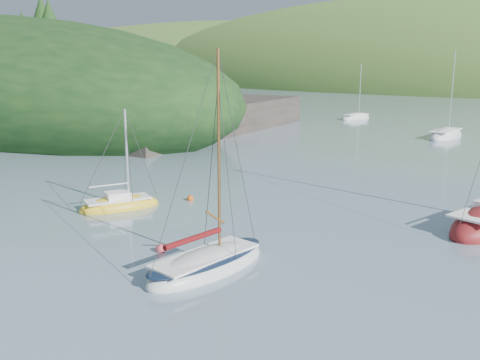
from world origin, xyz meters
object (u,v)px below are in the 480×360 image
Objects in this scene: sailboat_yellow at (120,206)px; distant_sloop_c at (356,118)px; daysailer_white at (207,265)px; distant_sloop_a at (445,136)px.

distant_sloop_c is at bearing 123.98° from sailboat_yellow.
daysailer_white is at bearing 2.15° from sailboat_yellow.
distant_sloop_a reaches higher than sailboat_yellow.
daysailer_white reaches higher than distant_sloop_c.
daysailer_white reaches higher than sailboat_yellow.
sailboat_yellow is 53.64m from distant_sloop_c.
distant_sloop_a is (-5.90, 45.26, -0.04)m from daysailer_white.
sailboat_yellow is at bearing 163.25° from daysailer_white.
distant_sloop_a reaches higher than daysailer_white.
distant_sloop_a is 19.81m from distant_sloop_c.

